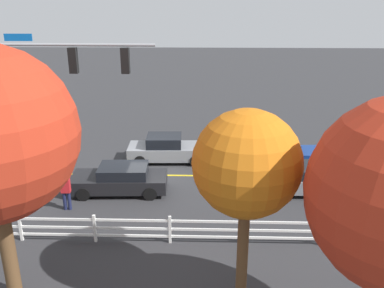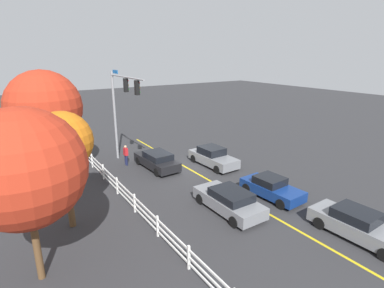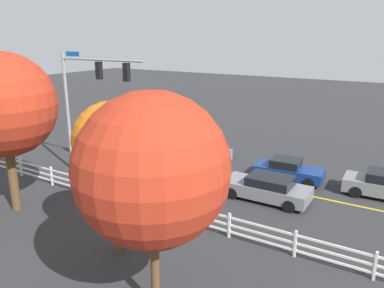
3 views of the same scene
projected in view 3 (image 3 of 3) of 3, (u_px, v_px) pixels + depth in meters
ground_plane at (172, 167)px, 25.37m from camera, size 120.00×120.00×0.00m
lane_center_stripe at (225, 178)px, 23.37m from camera, size 28.00×0.16×0.01m
signal_assembly at (87, 92)px, 22.53m from camera, size 6.31×0.38×7.60m
car_0 at (197, 151)px, 26.53m from camera, size 4.61×2.04×1.52m
car_1 at (267, 188)px, 20.14m from camera, size 4.62×2.01×1.36m
car_2 at (138, 163)px, 24.10m from camera, size 4.63×2.07×1.37m
car_3 at (288, 170)px, 22.94m from camera, size 4.14×2.00×1.33m
pedestrian at (95, 162)px, 23.57m from camera, size 0.41×0.28×1.69m
white_rail_fence at (150, 203)px, 18.50m from camera, size 26.10×0.10×1.15m
tree_0 at (112, 142)px, 14.14m from camera, size 2.98×2.98×6.20m
tree_1 at (3, 105)px, 17.72m from camera, size 5.00×5.00×7.86m
tree_2 at (152, 170)px, 10.79m from camera, size 4.57×4.57×7.09m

